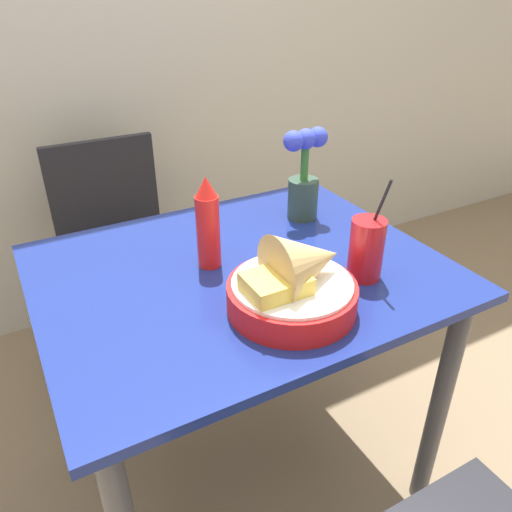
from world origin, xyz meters
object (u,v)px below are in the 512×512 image
Objects in this scene: food_basket at (297,282)px; ketchup_bottle at (208,224)px; drink_cup at (366,251)px; flower_vase at (304,176)px; chair_far_window at (116,234)px.

ketchup_bottle reaches higher than food_basket.
ketchup_bottle is 0.90× the size of drink_cup.
food_basket is at bearing -125.02° from flower_vase.
chair_far_window is 1.07m from drink_cup.
drink_cup is (0.29, -0.22, -0.04)m from ketchup_bottle.
flower_vase is at bearing 19.06° from ketchup_bottle.
food_basket is 0.21m from drink_cup.
food_basket is 1.09× the size of drink_cup.
food_basket is at bearing -172.21° from drink_cup.
chair_far_window is 0.82m from ketchup_bottle.
drink_cup reaches higher than ketchup_bottle.
drink_cup is at bearing 7.79° from food_basket.
ketchup_bottle is at bearing -160.94° from flower_vase.
drink_cup is (0.36, -0.96, 0.30)m from chair_far_window.
food_basket reaches higher than chair_far_window.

